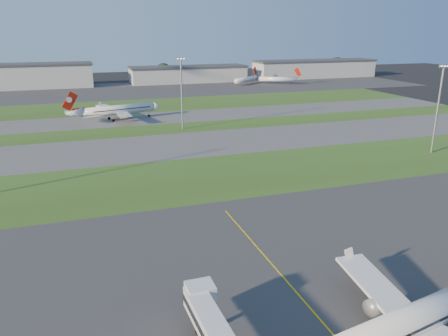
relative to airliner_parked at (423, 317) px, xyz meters
name	(u,v)px	position (x,y,z in m)	size (l,w,h in m)	color
ground	(262,297)	(-13.66, 14.61, -3.80)	(700.00, 700.00, 0.00)	black
apron_near	(262,297)	(-13.66, 14.61, -3.80)	(300.00, 70.00, 0.01)	#333335
grass_strip_a	(177,180)	(-13.66, 66.61, -3.80)	(300.00, 34.00, 0.01)	#344C19
taxiway_a	(153,147)	(-13.66, 99.61, -3.80)	(300.00, 32.00, 0.01)	#515154
grass_strip_b	(141,131)	(-13.66, 124.61, -3.80)	(300.00, 18.00, 0.01)	#344C19
taxiway_b	(133,119)	(-13.66, 146.61, -3.80)	(300.00, 26.00, 0.01)	#515154
grass_strip_c	(124,107)	(-13.66, 179.61, -3.80)	(300.00, 40.00, 0.01)	#344C19
apron_far	(113,91)	(-13.66, 239.61, -3.80)	(400.00, 80.00, 0.01)	#333335
yellow_line	(294,290)	(-8.66, 14.61, -3.80)	(0.25, 60.00, 0.02)	gold
airliner_parked	(423,317)	(0.00, 0.00, 0.00)	(34.49, 29.02, 10.84)	silver
airliner_taxiing	(118,110)	(-19.46, 147.53, 0.26)	(36.47, 30.56, 11.58)	silver
mini_jet_near	(246,79)	(74.76, 244.65, -0.52)	(23.42, 19.21, 9.48)	silver
mini_jet_far	(278,79)	(96.29, 239.21, -0.52)	(26.07, 15.01, 9.48)	silver
light_mast_centre	(182,89)	(1.34, 122.61, 11.01)	(3.20, 0.70, 25.80)	gray
light_mast_east	(438,103)	(64.34, 66.61, 11.01)	(3.20, 0.70, 25.80)	gray
hangar_west	(34,76)	(-58.66, 269.61, 3.83)	(71.40, 23.00, 15.20)	#A1A4A9
hangar_east	(189,74)	(41.34, 269.61, 1.83)	(81.60, 23.00, 11.20)	#A1A4A9
hangar_far_east	(314,69)	(141.34, 269.61, 2.83)	(96.90, 23.00, 13.20)	#A1A4A9
tree_mid_west	(76,76)	(-33.66, 280.61, 2.03)	(9.90, 9.90, 10.80)	black
tree_mid_east	(163,71)	(26.34, 283.61, 3.01)	(11.55, 11.55, 12.60)	black
tree_east	(261,69)	(101.34, 281.61, 2.36)	(10.45, 10.45, 11.40)	black
tree_far_east	(337,65)	(171.34, 285.61, 3.66)	(12.65, 12.65, 13.80)	black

